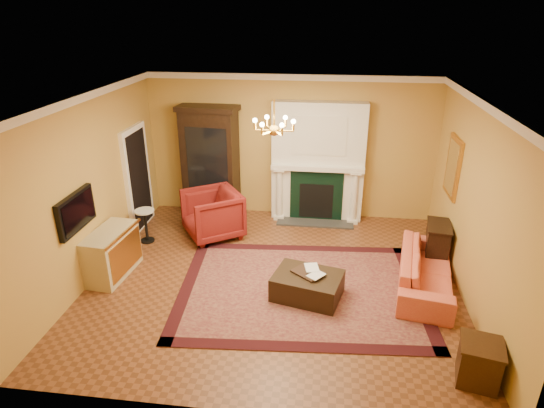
% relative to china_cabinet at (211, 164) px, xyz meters
% --- Properties ---
extents(floor, '(6.00, 5.50, 0.02)m').
position_rel_china_cabinet_xyz_m(floor, '(1.66, -2.49, -1.15)').
color(floor, brown).
rests_on(floor, ground).
extents(ceiling, '(6.00, 5.50, 0.02)m').
position_rel_china_cabinet_xyz_m(ceiling, '(1.66, -2.49, 1.87)').
color(ceiling, white).
rests_on(ceiling, wall_back).
extents(wall_back, '(6.00, 0.02, 3.00)m').
position_rel_china_cabinet_xyz_m(wall_back, '(1.66, 0.27, 0.36)').
color(wall_back, '#B78741').
rests_on(wall_back, floor).
extents(wall_front, '(6.00, 0.02, 3.00)m').
position_rel_china_cabinet_xyz_m(wall_front, '(1.66, -5.25, 0.36)').
color(wall_front, '#B78741').
rests_on(wall_front, floor).
extents(wall_left, '(0.02, 5.50, 3.00)m').
position_rel_china_cabinet_xyz_m(wall_left, '(-1.35, -2.49, 0.36)').
color(wall_left, '#B78741').
rests_on(wall_left, floor).
extents(wall_right, '(0.02, 5.50, 3.00)m').
position_rel_china_cabinet_xyz_m(wall_right, '(4.67, -2.49, 0.36)').
color(wall_right, '#B78741').
rests_on(wall_right, floor).
extents(fireplace, '(1.90, 0.70, 2.50)m').
position_rel_china_cabinet_xyz_m(fireplace, '(2.26, 0.08, 0.06)').
color(fireplace, silver).
rests_on(fireplace, wall_back).
extents(crown_molding, '(6.00, 5.50, 0.12)m').
position_rel_china_cabinet_xyz_m(crown_molding, '(1.66, -1.53, 1.80)').
color(crown_molding, white).
rests_on(crown_molding, ceiling).
extents(doorway, '(0.08, 1.05, 2.10)m').
position_rel_china_cabinet_xyz_m(doorway, '(-1.29, -0.79, -0.09)').
color(doorway, white).
rests_on(doorway, wall_left).
extents(tv_panel, '(0.09, 0.95, 0.58)m').
position_rel_china_cabinet_xyz_m(tv_panel, '(-1.29, -3.09, 0.21)').
color(tv_panel, black).
rests_on(tv_panel, wall_left).
extents(gilt_mirror, '(0.06, 0.76, 1.05)m').
position_rel_china_cabinet_xyz_m(gilt_mirror, '(4.63, -1.09, 0.51)').
color(gilt_mirror, '#C68933').
rests_on(gilt_mirror, wall_right).
extents(chandelier, '(0.63, 0.55, 0.53)m').
position_rel_china_cabinet_xyz_m(chandelier, '(1.66, -2.49, 1.47)').
color(chandelier, gold).
rests_on(chandelier, ceiling).
extents(oriental_rug, '(4.11, 3.21, 0.02)m').
position_rel_china_cabinet_xyz_m(oriental_rug, '(2.13, -2.73, -1.13)').
color(oriental_rug, '#460F1A').
rests_on(oriental_rug, floor).
extents(china_cabinet, '(1.19, 0.64, 2.28)m').
position_rel_china_cabinet_xyz_m(china_cabinet, '(0.00, 0.00, 0.00)').
color(china_cabinet, black).
rests_on(china_cabinet, floor).
extents(wingback_armchair, '(1.34, 1.36, 1.03)m').
position_rel_china_cabinet_xyz_m(wingback_armchair, '(0.27, -1.05, -0.62)').
color(wingback_armchair, maroon).
rests_on(wingback_armchair, floor).
extents(pedestal_table, '(0.37, 0.37, 0.66)m').
position_rel_china_cabinet_xyz_m(pedestal_table, '(-0.95, -1.44, -0.75)').
color(pedestal_table, black).
rests_on(pedestal_table, floor).
extents(commode, '(0.60, 1.12, 0.81)m').
position_rel_china_cabinet_xyz_m(commode, '(-1.07, -2.66, -0.74)').
color(commode, '#BAB388').
rests_on(commode, floor).
extents(coral_sofa, '(0.95, 2.14, 0.81)m').
position_rel_china_cabinet_xyz_m(coral_sofa, '(4.12, -2.37, -0.73)').
color(coral_sofa, '#D76944').
rests_on(coral_sofa, floor).
extents(end_table, '(0.55, 0.55, 0.53)m').
position_rel_china_cabinet_xyz_m(end_table, '(4.38, -4.41, -0.87)').
color(end_table, '#321F0D').
rests_on(end_table, floor).
extents(console_table, '(0.47, 0.70, 0.72)m').
position_rel_china_cabinet_xyz_m(console_table, '(4.44, -1.56, -0.78)').
color(console_table, black).
rests_on(console_table, floor).
extents(leather_ottoman, '(1.17, 0.97, 0.38)m').
position_rel_china_cabinet_xyz_m(leather_ottoman, '(2.24, -2.91, -0.93)').
color(leather_ottoman, black).
rests_on(leather_ottoman, oriental_rug).
extents(ottoman_tray, '(0.57, 0.56, 0.03)m').
position_rel_china_cabinet_xyz_m(ottoman_tray, '(2.24, -2.85, -0.73)').
color(ottoman_tray, black).
rests_on(ottoman_tray, leather_ottoman).
extents(book_a, '(0.21, 0.07, 0.28)m').
position_rel_china_cabinet_xyz_m(book_a, '(2.19, -2.78, -0.57)').
color(book_a, gray).
rests_on(book_a, ottoman_tray).
extents(book_b, '(0.16, 0.14, 0.26)m').
position_rel_china_cabinet_xyz_m(book_b, '(2.30, -2.90, -0.58)').
color(book_b, gray).
rests_on(book_b, ottoman_tray).
extents(topiary_left, '(0.15, 0.15, 0.42)m').
position_rel_china_cabinet_xyz_m(topiary_left, '(1.71, 0.04, 0.32)').
color(topiary_left, gray).
rests_on(topiary_left, fireplace).
extents(topiary_right, '(0.15, 0.15, 0.40)m').
position_rel_china_cabinet_xyz_m(topiary_right, '(2.83, 0.04, 0.31)').
color(topiary_right, gray).
rests_on(topiary_right, fireplace).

